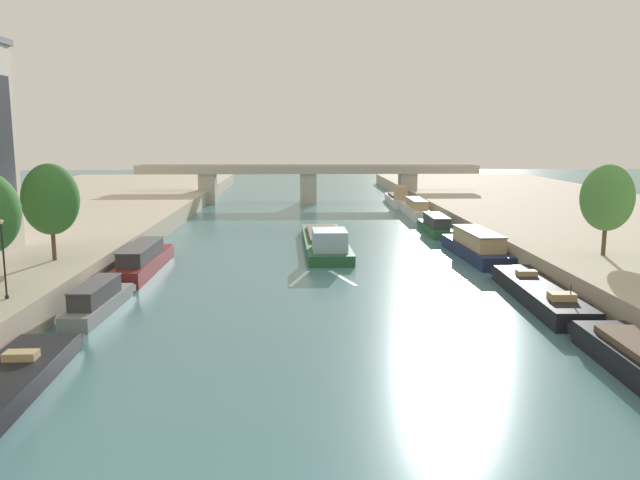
# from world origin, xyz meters

# --- Properties ---
(quay_right) EXTENTS (36.00, 170.00, 2.25)m
(quay_right) POSITION_xyz_m (35.31, 55.00, 1.12)
(quay_right) COLOR #B2A893
(quay_right) RESTS_ON ground
(barge_midriver) EXTENTS (4.77, 22.19, 2.95)m
(barge_midriver) POSITION_xyz_m (1.02, 50.26, 0.87)
(barge_midriver) COLOR #235633
(barge_midriver) RESTS_ON ground
(wake_behind_barge) EXTENTS (5.60, 5.94, 0.03)m
(wake_behind_barge) POSITION_xyz_m (0.07, 36.39, 0.01)
(wake_behind_barge) COLOR silver
(wake_behind_barge) RESTS_ON ground
(moored_boat_left_downstream) EXTENTS (2.32, 10.44, 2.20)m
(moored_boat_left_downstream) POSITION_xyz_m (-15.31, 26.45, 0.92)
(moored_boat_left_downstream) COLOR gray
(moored_boat_left_downstream) RESTS_ON ground
(moored_boat_left_second) EXTENTS (2.59, 14.53, 2.56)m
(moored_boat_left_second) POSITION_xyz_m (-15.35, 39.50, 1.08)
(moored_boat_left_second) COLOR maroon
(moored_boat_left_second) RESTS_ON ground
(moored_boat_right_lone) EXTENTS (3.61, 15.80, 2.36)m
(moored_boat_right_lone) POSITION_xyz_m (15.48, 28.34, 0.66)
(moored_boat_right_lone) COLOR black
(moored_boat_right_lone) RESTS_ON ground
(moored_boat_right_downstream) EXTENTS (3.59, 14.79, 2.78)m
(moored_boat_right_downstream) POSITION_xyz_m (15.44, 44.91, 1.16)
(moored_boat_right_downstream) COLOR #1E284C
(moored_boat_right_downstream) RESTS_ON ground
(moored_boat_right_second) EXTENTS (2.61, 12.10, 2.31)m
(moored_boat_right_second) POSITION_xyz_m (14.84, 60.53, 0.96)
(moored_boat_right_second) COLOR #235633
(moored_boat_right_second) RESTS_ON ground
(moored_boat_right_near) EXTENTS (2.59, 14.29, 2.63)m
(moored_boat_right_near) POSITION_xyz_m (15.37, 76.67, 1.11)
(moored_boat_right_near) COLOR silver
(moored_boat_right_near) RESTS_ON ground
(moored_boat_right_end) EXTENTS (3.03, 15.55, 3.55)m
(moored_boat_right_end) POSITION_xyz_m (15.05, 92.14, 1.05)
(moored_boat_right_end) COLOR silver
(moored_boat_right_end) RESTS_ON ground
(tree_left_nearest) EXTENTS (4.27, 4.27, 7.49)m
(tree_left_nearest) POSITION_xyz_m (-20.79, 33.73, 6.98)
(tree_left_nearest) COLOR brown
(tree_left_nearest) RESTS_ON quay_left
(tree_right_distant) EXTENTS (4.15, 4.15, 7.34)m
(tree_right_distant) POSITION_xyz_m (22.84, 34.21, 6.90)
(tree_right_distant) COLOR brown
(tree_right_distant) RESTS_ON quay_right
(lamppost_left_bank) EXTENTS (0.28, 0.28, 4.77)m
(lamppost_left_bank) POSITION_xyz_m (-19.23, 21.80, 4.86)
(lamppost_left_bank) COLOR black
(lamppost_left_bank) RESTS_ON quay_left
(bridge_far) EXTENTS (58.62, 4.40, 6.65)m
(bridge_far) POSITION_xyz_m (0.00, 95.42, 4.21)
(bridge_far) COLOR #ADA899
(bridge_far) RESTS_ON ground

